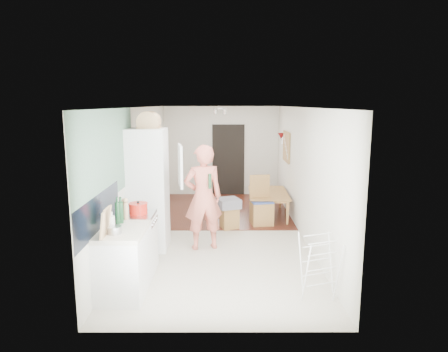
{
  "coord_description": "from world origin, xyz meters",
  "views": [
    {
      "loc": [
        0.06,
        -7.66,
        2.57
      ],
      "look_at": [
        0.07,
        0.2,
        1.14
      ],
      "focal_mm": 32.0,
      "sensor_mm": 36.0,
      "label": 1
    }
  ],
  "objects_px": {
    "stool": "(229,218)",
    "drying_rack": "(319,267)",
    "dining_chair": "(262,201)",
    "person": "(203,188)",
    "dining_table": "(269,206)"
  },
  "relations": [
    {
      "from": "person",
      "to": "drying_rack",
      "type": "relative_size",
      "value": 2.62
    },
    {
      "from": "stool",
      "to": "drying_rack",
      "type": "bearing_deg",
      "value": -69.16
    },
    {
      "from": "dining_chair",
      "to": "stool",
      "type": "distance_m",
      "value": 0.8
    },
    {
      "from": "dining_chair",
      "to": "drying_rack",
      "type": "relative_size",
      "value": 1.24
    },
    {
      "from": "stool",
      "to": "dining_chair",
      "type": "bearing_deg",
      "value": 20.64
    },
    {
      "from": "stool",
      "to": "drying_rack",
      "type": "distance_m",
      "value": 3.24
    },
    {
      "from": "person",
      "to": "stool",
      "type": "height_order",
      "value": "person"
    },
    {
      "from": "dining_table",
      "to": "stool",
      "type": "xyz_separation_m",
      "value": [
        -0.94,
        -0.93,
        -0.02
      ]
    },
    {
      "from": "dining_table",
      "to": "dining_chair",
      "type": "distance_m",
      "value": 0.77
    },
    {
      "from": "dining_chair",
      "to": "drying_rack",
      "type": "bearing_deg",
      "value": -90.25
    },
    {
      "from": "person",
      "to": "dining_chair",
      "type": "height_order",
      "value": "person"
    },
    {
      "from": "dining_chair",
      "to": "drying_rack",
      "type": "height_order",
      "value": "dining_chair"
    },
    {
      "from": "stool",
      "to": "drying_rack",
      "type": "height_order",
      "value": "drying_rack"
    },
    {
      "from": "stool",
      "to": "drying_rack",
      "type": "xyz_separation_m",
      "value": [
        1.15,
        -3.02,
        0.2
      ]
    },
    {
      "from": "dining_table",
      "to": "dining_chair",
      "type": "height_order",
      "value": "dining_chair"
    }
  ]
}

